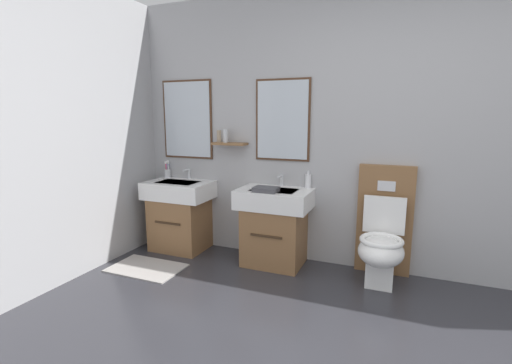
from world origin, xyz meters
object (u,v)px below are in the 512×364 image
Objects in this scene: toilet at (382,239)px; toothbrush_cup at (167,172)px; vanity_sink_left at (180,213)px; soap_dispenser at (308,181)px; vanity_sink_right at (275,224)px; folded_hand_towel at (266,189)px.

toothbrush_cup is (-2.33, 0.16, 0.42)m from toilet.
toothbrush_cup is (-0.26, 0.16, 0.40)m from vanity_sink_left.
toothbrush_cup is 1.62m from soap_dispenser.
toothbrush_cup is 1.14× the size of soap_dispenser.
folded_hand_towel is at bearing -105.57° from vanity_sink_right.
toilet reaches higher than folded_hand_towel.
folded_hand_towel is (-1.03, -0.15, 0.39)m from toilet.
vanity_sink_right is 0.74× the size of toilet.
vanity_sink_left is 3.84× the size of toothbrush_cup.
toilet is at bearing 0.22° from vanity_sink_right.
soap_dispenser reaches higher than folded_hand_towel.
vanity_sink_left and vanity_sink_right have the same top height.
vanity_sink_left is at bearing 172.12° from folded_hand_towel.
soap_dispenser is (-0.71, 0.17, 0.44)m from toilet.
folded_hand_towel reaches higher than vanity_sink_right.
soap_dispenser is at bearing 45.33° from folded_hand_towel.
vanity_sink_left is at bearing 180.00° from vanity_sink_right.
toilet is at bearing -13.45° from soap_dispenser.
toothbrush_cup is (-1.34, 0.16, 0.40)m from vanity_sink_right.
toilet is at bearing 0.11° from vanity_sink_left.
vanity_sink_right is (1.08, 0.00, 0.00)m from vanity_sink_left.
vanity_sink_right is 0.40m from folded_hand_towel.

